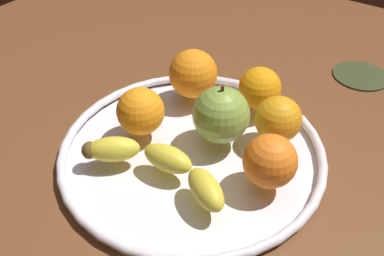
% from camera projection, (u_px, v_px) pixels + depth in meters
% --- Properties ---
extents(ground_plane, '(1.29, 1.29, 0.04)m').
position_uv_depth(ground_plane, '(192.00, 165.00, 0.59)').
color(ground_plane, brown).
extents(fruit_bowl, '(0.36, 0.36, 0.02)m').
position_uv_depth(fruit_bowl, '(192.00, 150.00, 0.58)').
color(fruit_bowl, white).
rests_on(fruit_bowl, ground_plane).
extents(banana, '(0.21, 0.08, 0.03)m').
position_uv_depth(banana, '(157.00, 164.00, 0.52)').
color(banana, yellow).
rests_on(banana, fruit_bowl).
extents(apple, '(0.08, 0.08, 0.09)m').
position_uv_depth(apple, '(221.00, 115.00, 0.56)').
color(apple, '#85A844').
rests_on(apple, fruit_bowl).
extents(orange_front_left, '(0.07, 0.07, 0.07)m').
position_uv_depth(orange_front_left, '(271.00, 160.00, 0.50)').
color(orange_front_left, orange).
rests_on(orange_front_left, fruit_bowl).
extents(orange_center, '(0.07, 0.07, 0.07)m').
position_uv_depth(orange_center, '(141.00, 111.00, 0.57)').
color(orange_center, orange).
rests_on(orange_center, fruit_bowl).
extents(orange_back_left, '(0.07, 0.07, 0.07)m').
position_uv_depth(orange_back_left, '(193.00, 74.00, 0.64)').
color(orange_back_left, orange).
rests_on(orange_back_left, fruit_bowl).
extents(orange_back_right, '(0.06, 0.06, 0.06)m').
position_uv_depth(orange_back_right, '(278.00, 119.00, 0.56)').
color(orange_back_right, orange).
rests_on(orange_back_right, fruit_bowl).
extents(orange_front_right, '(0.06, 0.06, 0.06)m').
position_uv_depth(orange_front_right, '(260.00, 88.00, 0.62)').
color(orange_front_right, orange).
rests_on(orange_front_right, fruit_bowl).
extents(ambient_coaster, '(0.10, 0.10, 0.01)m').
position_uv_depth(ambient_coaster, '(361.00, 75.00, 0.73)').
color(ambient_coaster, '#33391F').
rests_on(ambient_coaster, ground_plane).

